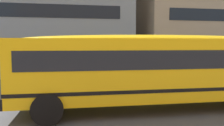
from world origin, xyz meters
The scene contains 5 objects.
ground_plane centered at (0.00, 0.00, 0.00)m, with size 400.00×400.00×0.00m, color #4C4C4F.
sidewalk_far centered at (0.00, 8.38, 0.01)m, with size 120.00×3.00×0.01m, color gray.
lane_centreline centered at (0.00, 0.00, 0.00)m, with size 110.00×0.16×0.01m, color silver.
school_bus centered at (-0.73, -1.66, 1.59)m, with size 11.98×2.89×2.67m.
apartment_block_far_left centered at (-7.44, 15.49, 6.65)m, with size 17.62×11.29×13.30m.
Camera 1 is at (-4.11, -9.38, 2.30)m, focal length 36.19 mm.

